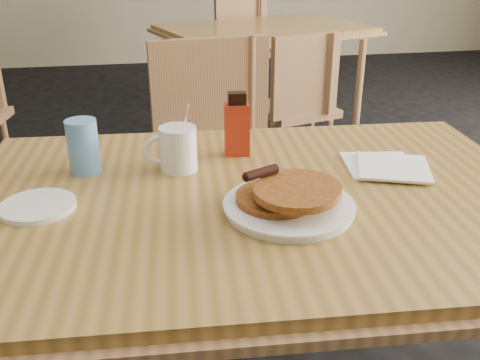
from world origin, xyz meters
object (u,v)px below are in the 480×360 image
Objects in this scene: chair_neighbor_near at (299,97)px; pancake_plate at (289,200)px; main_table at (255,209)px; chair_main_far at (215,152)px; chair_neighbor_far at (244,34)px; blue_tumbler at (83,146)px; neighbor_table at (265,33)px; syrup_bottle at (237,126)px; coffee_mug at (177,148)px.

chair_neighbor_near is 3.14× the size of pancake_plate.
chair_main_far is at bearing 89.06° from main_table.
blue_tumbler is at bearing -125.05° from chair_neighbor_far.
syrup_bottle is at bearing -104.66° from neighbor_table.
blue_tumbler is (-0.37, -0.04, -0.01)m from syrup_bottle.
neighbor_table is at bearing 78.32° from pancake_plate.
main_table is 3.14m from chair_neighbor_far.
coffee_mug is (-0.20, 0.25, 0.03)m from pancake_plate.
chair_neighbor_near is 1.65m from coffee_mug.
chair_neighbor_far is 3.23m from pancake_plate.
chair_main_far reaches higher than neighbor_table.
main_table is 2.39m from neighbor_table.
pancake_plate reaches higher than main_table.
chair_neighbor_near is 1.80m from pancake_plate.
syrup_bottle is (-0.05, 0.32, 0.05)m from pancake_plate.
chair_main_far is (0.01, 0.74, -0.15)m from main_table.
chair_neighbor_far is (0.01, 0.76, -0.13)m from neighbor_table.
syrup_bottle reaches higher than main_table.
coffee_mug is at bearing -121.03° from chair_neighbor_far.
chair_neighbor_far is at bearing 71.19° from coffee_mug.
chair_main_far is 0.86m from pancake_plate.
main_table is 1.45× the size of chair_main_far.
coffee_mug is (-0.71, -2.92, 0.22)m from chair_neighbor_far.
blue_tumbler reaches higher than pancake_plate.
blue_tumbler is (-0.21, 0.03, 0.01)m from coffee_mug.
main_table is 5.15× the size of pancake_plate.
syrup_bottle reaches higher than chair_neighbor_near.
main_table is 0.75m from chair_main_far.
main_table is 0.24m from coffee_mug.
chair_main_far is 7.49× the size of blue_tumbler.
chair_neighbor_near is (0.01, -1.48, -0.09)m from chair_neighbor_far.
syrup_bottle is (-0.55, -2.10, 0.12)m from neighbor_table.
chair_neighbor_far is 3.02m from coffee_mug.
chair_neighbor_near is at bearing -88.04° from neighbor_table.
chair_main_far is at bearing -120.46° from chair_neighbor_far.
main_table is 0.42m from blue_tumbler.
chair_main_far reaches higher than syrup_bottle.
neighbor_table is 0.77m from chair_neighbor_far.
chair_neighbor_near reaches higher than neighbor_table.
chair_main_far is at bearing 68.89° from coffee_mug.
neighbor_table is 1.48× the size of chair_neighbor_far.
coffee_mug is at bearing 128.66° from pancake_plate.
chair_neighbor_near is at bearing 70.27° from main_table.
syrup_bottle is (-0.01, -0.51, 0.26)m from chair_main_far.
syrup_bottle is at bearing -97.17° from chair_main_far.
blue_tumbler is (-0.93, -2.90, 0.23)m from chair_neighbor_far.
neighbor_table is 0.76m from chair_neighbor_near.
neighbor_table is 8.99× the size of syrup_bottle.
chair_neighbor_far reaches higher than blue_tumbler.
pancake_plate is (-0.50, -2.42, 0.07)m from neighbor_table.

